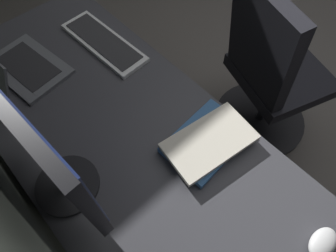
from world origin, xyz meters
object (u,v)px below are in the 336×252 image
Objects in this scene: drawer_pedestal at (113,160)px; office_chair at (268,80)px; monitor_primary at (38,149)px; book_stack_near at (208,141)px; mouse_spare at (323,243)px; keyboard_main at (104,42)px; laptop_leftmost at (11,69)px.

office_chair is (-0.23, -0.84, 0.11)m from drawer_pedestal.
monitor_primary reaches higher than book_stack_near.
monitor_primary is at bearing 34.57° from mouse_spare.
office_chair is at bearing -93.73° from monitor_primary.
keyboard_main is (0.28, -0.24, 0.39)m from drawer_pedestal.
monitor_primary is 4.52× the size of mouse_spare.
monitor_primary is 0.80m from mouse_spare.
laptop_leftmost is 0.38m from keyboard_main.
book_stack_near is at bearing -154.38° from laptop_leftmost.
office_chair is (-0.59, -0.97, -0.32)m from laptop_leftmost.
drawer_pedestal is at bearing 31.82° from book_stack_near.
drawer_pedestal is 1.63× the size of keyboard_main.
mouse_spare is at bearing 132.20° from office_chair.
drawer_pedestal is at bearing 75.04° from office_chair.
keyboard_main is 0.44× the size of office_chair.
book_stack_near is (-0.35, -0.22, 0.40)m from drawer_pedestal.
drawer_pedestal is at bearing 15.77° from mouse_spare.
office_chair is at bearing -121.26° from laptop_leftmost.
book_stack_near is (-0.19, -0.43, -0.23)m from monitor_primary.
drawer_pedestal is at bearing 139.46° from keyboard_main.
keyboard_main is 0.63m from book_stack_near.
drawer_pedestal is 0.58m from book_stack_near.
laptop_leftmost is (0.52, -0.09, -0.21)m from monitor_primary.
book_stack_near reaches higher than mouse_spare.
mouse_spare reaches higher than keyboard_main.
book_stack_near is (0.44, 0.01, 0.01)m from mouse_spare.
mouse_spare is at bearing -179.15° from book_stack_near.
keyboard_main is 0.84m from office_chair.
office_chair is at bearing -129.83° from keyboard_main.
book_stack_near is 0.70m from office_chair.
monitor_primary reaches higher than mouse_spare.
laptop_leftmost reaches higher than keyboard_main.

